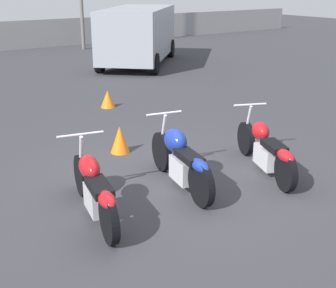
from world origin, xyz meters
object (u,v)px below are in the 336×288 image
at_px(motorcycle_slot_0, 94,189).
at_px(motorcycle_slot_2, 266,149).
at_px(parked_van, 138,33).
at_px(traffic_cone_far, 108,99).
at_px(motorcycle_slot_1, 181,159).
at_px(traffic_cone_near, 120,139).

distance_m(motorcycle_slot_0, motorcycle_slot_2, 2.96).
height_order(parked_van, traffic_cone_far, parked_van).
distance_m(motorcycle_slot_1, traffic_cone_far, 4.99).
relative_size(parked_van, traffic_cone_far, 11.92).
height_order(motorcycle_slot_1, traffic_cone_far, motorcycle_slot_1).
bearing_deg(traffic_cone_near, traffic_cone_far, 65.90).
xyz_separation_m(traffic_cone_near, traffic_cone_far, (1.33, 2.97, -0.04)).
distance_m(motorcycle_slot_2, parked_van, 10.71).
bearing_deg(motorcycle_slot_1, traffic_cone_far, 86.33).
relative_size(motorcycle_slot_0, motorcycle_slot_2, 0.98).
height_order(motorcycle_slot_0, traffic_cone_far, motorcycle_slot_0).
bearing_deg(motorcycle_slot_1, traffic_cone_near, 101.92).
xyz_separation_m(motorcycle_slot_0, motorcycle_slot_1, (1.49, 0.14, 0.04)).
distance_m(motorcycle_slot_2, traffic_cone_far, 5.12).
height_order(motorcycle_slot_1, motorcycle_slot_2, motorcycle_slot_1).
bearing_deg(motorcycle_slot_2, traffic_cone_near, 146.81).
xyz_separation_m(motorcycle_slot_0, traffic_cone_far, (2.81, 4.94, -0.21)).
relative_size(motorcycle_slot_1, parked_van, 0.41).
bearing_deg(motorcycle_slot_0, traffic_cone_far, 72.59).
height_order(parked_van, traffic_cone_near, parked_van).
bearing_deg(motorcycle_slot_2, parked_van, 91.86).
xyz_separation_m(motorcycle_slot_1, parked_van, (5.21, 9.69, 0.68)).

